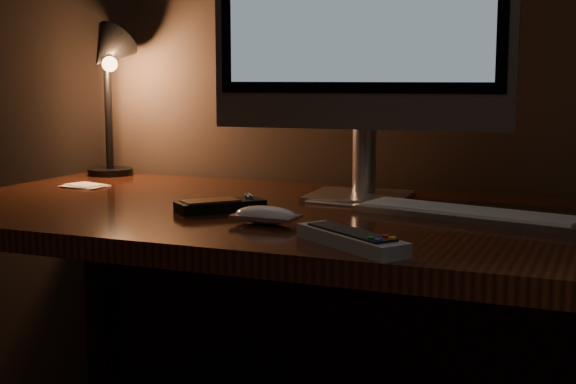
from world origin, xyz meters
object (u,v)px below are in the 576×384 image
at_px(desk, 334,269).
at_px(media_remote, 220,205).
at_px(monitor, 360,9).
at_px(keyboard, 468,214).
at_px(mouse, 266,218).
at_px(tv_remote, 351,239).
at_px(desk_lamp, 108,73).

relative_size(desk, media_remote, 9.64).
bearing_deg(monitor, keyboard, -33.21).
xyz_separation_m(mouse, tv_remote, (0.20, -0.13, 0.00)).
xyz_separation_m(mouse, desk_lamp, (-0.63, 0.45, 0.25)).
bearing_deg(keyboard, mouse, -135.26).
height_order(monitor, keyboard, monitor).
bearing_deg(mouse, tv_remote, -31.04).
xyz_separation_m(desk, tv_remote, (0.15, -0.36, 0.14)).
bearing_deg(desk_lamp, mouse, -44.77).
bearing_deg(keyboard, media_remote, -153.62).
bearing_deg(monitor, desk, -102.31).
relative_size(media_remote, tv_remote, 0.80).
distance_m(monitor, tv_remote, 0.61).
relative_size(mouse, desk_lamp, 0.29).
relative_size(monitor, media_remote, 3.97).
relative_size(keyboard, mouse, 3.71).
relative_size(keyboard, tv_remote, 2.03).
xyz_separation_m(keyboard, desk_lamp, (-0.95, 0.25, 0.25)).
bearing_deg(mouse, desk, 81.04).
height_order(desk, tv_remote, tv_remote).
height_order(mouse, media_remote, media_remote).
relative_size(monitor, keyboard, 1.56).
height_order(desk, monitor, monitor).
relative_size(desk, monitor, 2.43).
distance_m(monitor, mouse, 0.51).
distance_m(desk, media_remote, 0.27).
height_order(keyboard, mouse, mouse).
bearing_deg(keyboard, monitor, 163.54).
xyz_separation_m(media_remote, desk_lamp, (-0.50, 0.36, 0.25)).
height_order(media_remote, desk_lamp, desk_lamp).
xyz_separation_m(monitor, tv_remote, (0.14, -0.46, -0.38)).
distance_m(mouse, desk_lamp, 0.82).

